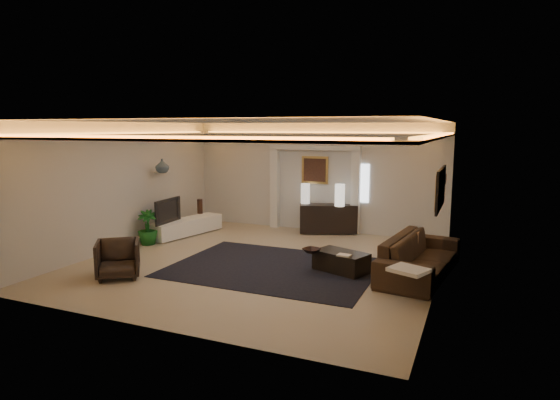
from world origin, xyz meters
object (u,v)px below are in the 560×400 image
at_px(armchair, 118,259).
at_px(sofa, 420,256).
at_px(console, 328,218).
at_px(coffee_table, 341,261).

bearing_deg(armchair, sofa, -13.89).
relative_size(console, armchair, 1.92).
distance_m(console, armchair, 5.70).
distance_m(sofa, coffee_table, 1.48).
height_order(sofa, armchair, sofa).
relative_size(console, coffee_table, 1.46).
distance_m(coffee_table, armchair, 4.24).
height_order(console, sofa, console).
bearing_deg(coffee_table, console, 132.41).
xyz_separation_m(sofa, armchair, (-5.18, -2.31, -0.02)).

